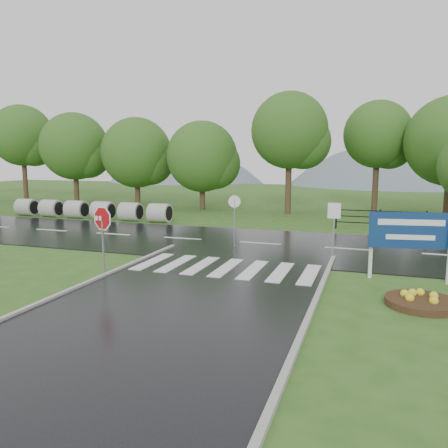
% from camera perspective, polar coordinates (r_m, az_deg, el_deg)
% --- Properties ---
extents(ground, '(120.00, 120.00, 0.00)m').
position_cam_1_polar(ground, '(11.55, -7.76, -11.67)').
color(ground, '#315B1E').
rests_on(ground, ground).
extents(main_road, '(90.00, 8.00, 0.04)m').
position_cam_1_polar(main_road, '(20.66, 4.73, -2.64)').
color(main_road, black).
rests_on(main_road, ground).
extents(crosswalk, '(6.50, 2.80, 0.02)m').
position_cam_1_polar(crosswalk, '(15.96, 0.31, -5.69)').
color(crosswalk, silver).
rests_on(crosswalk, ground).
extents(curb_right, '(0.15, 24.00, 0.12)m').
position_cam_1_polar(curb_right, '(7.05, 4.91, -25.71)').
color(curb_right, '#A3A39B').
rests_on(curb_right, ground).
extents(fence_west, '(9.58, 0.08, 1.20)m').
position_cam_1_polar(fence_west, '(26.03, 24.93, 0.51)').
color(fence_west, black).
rests_on(fence_west, ground).
extents(hills, '(102.00, 48.00, 48.00)m').
position_cam_1_polar(hills, '(77.19, 17.26, -6.60)').
color(hills, slate).
rests_on(hills, ground).
extents(treeline, '(83.20, 5.20, 10.00)m').
position_cam_1_polar(treeline, '(34.13, 12.12, 1.58)').
color(treeline, '#2B581B').
rests_on(treeline, ground).
extents(culvert_pipes, '(11.80, 1.20, 1.20)m').
position_cam_1_polar(culvert_pipes, '(30.71, -17.14, 1.78)').
color(culvert_pipes, '#9E9B93').
rests_on(culvert_pipes, ground).
extents(stop_sign, '(1.11, 0.32, 2.57)m').
position_cam_1_polar(stop_sign, '(15.22, -15.60, -0.03)').
color(stop_sign, '#939399').
rests_on(stop_sign, ground).
extents(estate_billboard, '(2.57, 0.48, 2.27)m').
position_cam_1_polar(estate_billboard, '(15.37, 23.17, -1.21)').
color(estate_billboard, silver).
rests_on(estate_billboard, ground).
extents(flower_bed, '(1.91, 1.91, 0.38)m').
position_cam_1_polar(flower_bed, '(13.20, 24.40, -9.13)').
color(flower_bed, '#332111').
rests_on(flower_bed, ground).
extents(reg_sign_small, '(0.50, 0.06, 2.27)m').
position_cam_1_polar(reg_sign_small, '(17.75, 14.16, 0.53)').
color(reg_sign_small, '#939399').
rests_on(reg_sign_small, ground).
extents(reg_sign_round, '(0.53, 0.20, 2.37)m').
position_cam_1_polar(reg_sign_round, '(19.62, 1.38, 1.19)').
color(reg_sign_round, '#939399').
rests_on(reg_sign_round, ground).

